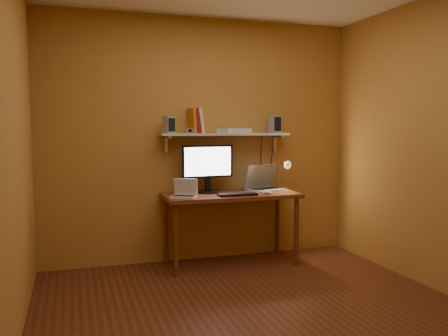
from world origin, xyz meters
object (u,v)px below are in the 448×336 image
object	(u,v)px
desk_lamp	(284,171)
speaker_left	(169,125)
netbook	(185,192)
router	(234,131)
laptop	(263,183)
desk	(231,202)
wall_shelf	(225,135)
mouse	(267,192)
speaker_right	(275,124)
shelf_camera	(190,131)
keyboard	(237,195)
monitor	(208,166)

from	to	relation	value
desk_lamp	speaker_left	world-z (taller)	speaker_left
netbook	router	xyz separation A→B (m)	(0.62, 0.32, 0.60)
laptop	desk	bearing A→B (deg)	-178.47
laptop	wall_shelf	bearing A→B (deg)	156.25
desk	mouse	distance (m)	0.39
speaker_right	shelf_camera	bearing A→B (deg)	172.91
speaker_left	router	size ratio (longest dim) A/B	0.55
wall_shelf	desk_lamp	bearing A→B (deg)	-5.88
speaker_left	keyboard	bearing A→B (deg)	-48.16
monitor	speaker_left	distance (m)	0.59
wall_shelf	laptop	distance (m)	0.69
monitor	mouse	distance (m)	0.67
laptop	desk_lamp	xyz separation A→B (m)	(0.23, -0.03, 0.14)
shelf_camera	mouse	bearing A→B (deg)	-20.98
netbook	mouse	size ratio (longest dim) A/B	2.83
keyboard	desk	bearing A→B (deg)	94.39
laptop	desk_lamp	distance (m)	0.27
keyboard	router	xyz separation A→B (m)	(0.09, 0.36, 0.64)
speaker_left	shelf_camera	distance (m)	0.22
wall_shelf	mouse	world-z (taller)	wall_shelf
wall_shelf	netbook	distance (m)	0.82
keyboard	shelf_camera	bearing A→B (deg)	144.01
keyboard	speaker_left	world-z (taller)	speaker_left
laptop	speaker_right	xyz separation A→B (m)	(0.15, 0.04, 0.65)
netbook	shelf_camera	xyz separation A→B (m)	(0.12, 0.25, 0.60)
netbook	speaker_left	world-z (taller)	speaker_left
mouse	speaker_right	xyz separation A→B (m)	(0.24, 0.35, 0.70)
keyboard	speaker_right	bearing A→B (deg)	31.85
wall_shelf	keyboard	size ratio (longest dim) A/B	3.51
desk	desk_lamp	size ratio (longest dim) A/B	3.73
wall_shelf	speaker_right	bearing A→B (deg)	-0.01
mouse	desk_lamp	world-z (taller)	desk_lamp
shelf_camera	router	size ratio (longest dim) A/B	0.30
laptop	speaker_left	distance (m)	1.21
netbook	desk_lamp	bearing A→B (deg)	41.66
laptop	netbook	size ratio (longest dim) A/B	1.56
netbook	speaker_right	world-z (taller)	speaker_right
desk_lamp	speaker_right	xyz separation A→B (m)	(-0.08, 0.07, 0.51)
wall_shelf	desk_lamp	world-z (taller)	wall_shelf
keyboard	wall_shelf	bearing A→B (deg)	91.66
mouse	desk_lamp	size ratio (longest dim) A/B	0.28
netbook	router	size ratio (longest dim) A/B	0.93
desk	router	world-z (taller)	router
mouse	shelf_camera	distance (m)	1.01
wall_shelf	keyboard	bearing A→B (deg)	-87.68
desk	laptop	bearing A→B (deg)	19.55
router	desk_lamp	bearing A→B (deg)	-7.17
speaker_right	wall_shelf	bearing A→B (deg)	169.02
netbook	laptop	bearing A→B (deg)	45.89
netbook	shelf_camera	bearing A→B (deg)	93.55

